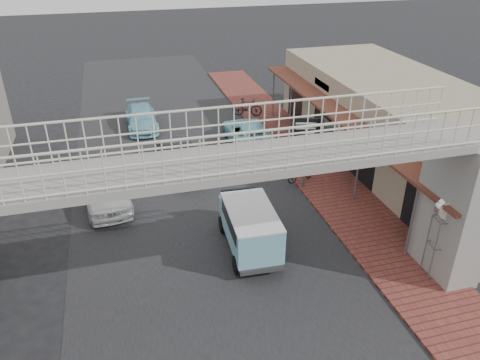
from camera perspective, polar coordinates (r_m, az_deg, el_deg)
ground at (r=18.27m, az=-4.41°, el=-7.11°), size 120.00×120.00×0.00m
road_strip at (r=18.27m, az=-4.41°, el=-7.10°), size 10.00×60.00×0.01m
sidewalk at (r=22.49m, az=10.45°, el=-0.11°), size 3.00×40.00×0.10m
shophouse_row at (r=24.63m, az=19.38°, el=6.29°), size 7.20×18.00×4.00m
footbridge at (r=13.24m, az=-1.45°, el=-5.54°), size 16.40×2.40×6.34m
white_hatchback at (r=20.91m, az=-16.18°, el=-0.86°), size 2.33×4.71×1.54m
dark_sedan at (r=23.05m, az=-7.43°, el=2.64°), size 1.90×4.32×1.38m
angkot_curb at (r=25.91m, az=1.04°, el=5.77°), size 2.24×4.78×1.32m
angkot_far at (r=28.86m, az=-11.93°, el=7.45°), size 1.74×4.27×1.24m
angkot_van at (r=16.99m, az=1.19°, el=-5.31°), size 1.85×3.78×1.82m
motorcycle_near at (r=22.04m, az=7.43°, el=0.86°), size 1.64×1.01×0.81m
motorcycle_far at (r=29.85m, az=0.88°, el=8.86°), size 1.95×1.20×1.14m
street_clock at (r=16.29m, az=23.83°, el=-3.69°), size 0.76×0.66×2.99m
arrow_sign at (r=20.69m, az=10.48°, el=6.00°), size 2.08×1.38×3.45m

